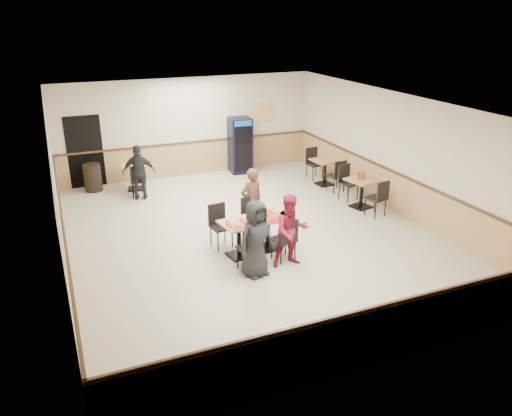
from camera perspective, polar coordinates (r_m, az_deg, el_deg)
name	(u,v)px	position (r m, az deg, el deg)	size (l,w,h in m)	color
ground	(250,235)	(11.59, -0.71, -3.06)	(10.00, 10.00, 0.00)	beige
room_shell	(274,171)	(14.23, 2.08, 4.20)	(10.00, 10.00, 10.00)	silver
main_table	(254,230)	(10.57, -0.28, -2.57)	(1.51, 0.91, 0.76)	black
main_chairs	(252,232)	(10.56, -0.52, -2.75)	(1.49, 1.83, 0.97)	black
diner_woman_left	(256,239)	(9.57, -0.01, -3.55)	(0.76, 0.49, 1.55)	black
diner_woman_right	(291,231)	(9.98, 4.02, -2.60)	(0.73, 0.57, 1.51)	maroon
diner_man_opposite	(252,201)	(11.37, -0.51, 0.76)	(0.58, 0.38, 1.58)	brown
lone_diner	(139,172)	(13.90, -13.19, 3.97)	(0.89, 0.37, 1.52)	black
tabletop_clutter	(255,219)	(10.42, -0.09, -1.25)	(1.26, 0.74, 0.12)	red
side_table_near	(362,189)	(13.29, 12.01, 2.17)	(0.87, 0.87, 0.78)	black
side_table_near_chair_south	(376,197)	(12.83, 13.55, 1.20)	(0.46, 0.46, 0.99)	black
side_table_near_chair_north	(349,183)	(13.79, 10.56, 2.88)	(0.46, 0.46, 0.99)	black
side_table_far	(325,168)	(14.89, 7.89, 4.53)	(0.77, 0.77, 0.77)	black
side_table_far_chair_south	(336,175)	(14.40, 9.11, 3.76)	(0.45, 0.45, 0.97)	black
side_table_far_chair_north	(315,163)	(15.40, 6.75, 5.08)	(0.45, 0.45, 0.97)	black
condiment_caddy	(361,176)	(13.20, 11.89, 3.65)	(0.23, 0.06, 0.20)	#AE330C
back_table	(135,173)	(14.77, -13.70, 3.92)	(0.82, 0.82, 0.75)	black
back_table_chair_lone	(139,180)	(14.22, -13.27, 3.16)	(0.44, 0.44, 0.95)	black
pepsi_cooler	(240,145)	(15.87, -1.82, 7.17)	(0.70, 0.71, 1.75)	black
trash_bin	(93,178)	(15.02, -18.17, 3.32)	(0.50, 0.50, 0.78)	black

